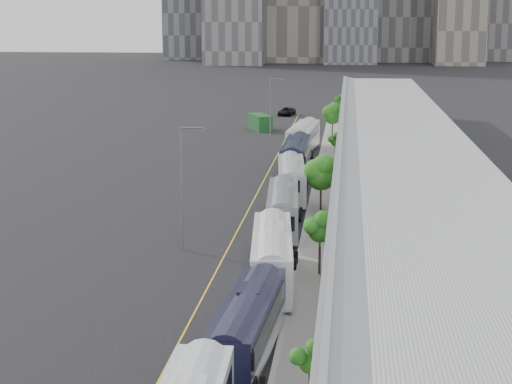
# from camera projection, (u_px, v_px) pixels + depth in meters

# --- Properties ---
(sidewalk) EXTENTS (10.00, 170.00, 0.12)m
(sidewalk) POSITION_uv_depth(u_px,v_px,m) (360.00, 212.00, 79.78)
(sidewalk) COLOR gray
(sidewalk) RESTS_ON ground
(lane_line) EXTENTS (0.12, 160.00, 0.02)m
(lane_line) POSITION_uv_depth(u_px,v_px,m) (248.00, 210.00, 80.90)
(lane_line) COLOR gold
(lane_line) RESTS_ON ground
(depot) EXTENTS (12.45, 160.40, 7.20)m
(depot) POSITION_uv_depth(u_px,v_px,m) (404.00, 177.00, 78.66)
(depot) COLOR gray
(depot) RESTS_ON ground
(bus_1) EXTENTS (3.16, 12.27, 3.55)m
(bus_1) POSITION_uv_depth(u_px,v_px,m) (248.00, 332.00, 45.55)
(bus_1) COLOR black
(bus_1) RESTS_ON ground
(bus_2) EXTENTS (3.77, 13.37, 3.86)m
(bus_2) POSITION_uv_depth(u_px,v_px,m) (272.00, 262.00, 58.18)
(bus_2) COLOR silver
(bus_2) RESTS_ON ground
(bus_3) EXTENTS (3.39, 12.89, 3.73)m
(bus_3) POSITION_uv_depth(u_px,v_px,m) (283.00, 212.00, 72.92)
(bus_3) COLOR slate
(bus_3) RESTS_ON ground
(bus_4) EXTENTS (3.72, 13.21, 3.81)m
(bus_4) POSITION_uv_depth(u_px,v_px,m) (291.00, 183.00, 85.73)
(bus_4) COLOR #ACB0B7
(bus_4) RESTS_ON ground
(bus_5) EXTENTS (3.04, 13.75, 4.01)m
(bus_5) POSITION_uv_depth(u_px,v_px,m) (296.00, 159.00, 99.46)
(bus_5) COLOR #151C30
(bus_5) RESTS_ON ground
(bus_6) EXTENTS (3.92, 13.97, 4.03)m
(bus_6) POSITION_uv_depth(u_px,v_px,m) (303.00, 140.00, 114.23)
(bus_6) COLOR silver
(bus_6) RESTS_ON ground
(tree_0) EXTENTS (1.05, 1.05, 3.94)m
(tree_0) POSITION_uv_depth(u_px,v_px,m) (310.00, 362.00, 37.21)
(tree_0) COLOR black
(tree_0) RESTS_ON ground
(tree_1) EXTENTS (1.77, 1.77, 4.47)m
(tree_1) POSITION_uv_depth(u_px,v_px,m) (320.00, 227.00, 59.78)
(tree_1) COLOR black
(tree_1) RESTS_ON ground
(tree_2) EXTENTS (2.98, 2.98, 5.45)m
(tree_2) POSITION_uv_depth(u_px,v_px,m) (321.00, 170.00, 79.62)
(tree_2) COLOR black
(tree_2) RESTS_ON ground
(tree_3) EXTENTS (1.19, 1.19, 3.66)m
(tree_3) POSITION_uv_depth(u_px,v_px,m) (335.00, 141.00, 104.76)
(tree_3) COLOR black
(tree_3) RESTS_ON ground
(tree_4) EXTENTS (2.90, 2.90, 5.16)m
(tree_4) POSITION_uv_depth(u_px,v_px,m) (333.00, 112.00, 129.92)
(tree_4) COLOR black
(tree_4) RESTS_ON ground
(tree_5) EXTENTS (1.20, 1.20, 4.02)m
(tree_5) POSITION_uv_depth(u_px,v_px,m) (340.00, 101.00, 150.73)
(tree_5) COLOR black
(tree_5) RESTS_ON ground
(street_lamp_near) EXTENTS (2.04, 0.22, 9.78)m
(street_lamp_near) POSITION_uv_depth(u_px,v_px,m) (183.00, 180.00, 65.88)
(street_lamp_near) COLOR #59595E
(street_lamp_near) RESTS_ON ground
(street_lamp_far) EXTENTS (2.04, 0.22, 9.02)m
(street_lamp_far) POSITION_uv_depth(u_px,v_px,m) (272.00, 104.00, 126.00)
(street_lamp_far) COLOR #59595E
(street_lamp_far) RESTS_ON ground
(shipping_container) EXTENTS (4.59, 6.53, 2.47)m
(shipping_container) POSITION_uv_depth(u_px,v_px,m) (260.00, 122.00, 137.25)
(shipping_container) COLOR #14431A
(shipping_container) RESTS_ON ground
(suv) EXTENTS (3.36, 5.59, 1.45)m
(suv) POSITION_uv_depth(u_px,v_px,m) (287.00, 111.00, 157.47)
(suv) COLOR black
(suv) RESTS_ON ground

